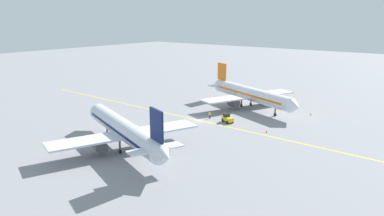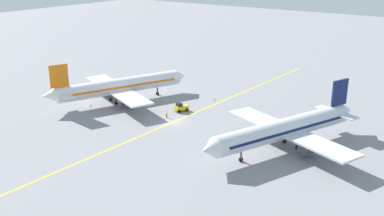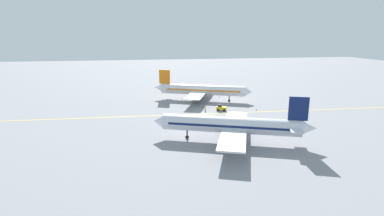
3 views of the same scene
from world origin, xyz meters
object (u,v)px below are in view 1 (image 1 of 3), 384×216
(airplane_adjacent_stand, at_px, (250,94))
(baggage_tug_white, at_px, (227,118))
(airplane_at_gate, at_px, (125,130))
(traffic_cone_mid_apron, at_px, (267,131))
(traffic_cone_near_nose, at_px, (311,114))
(traffic_cone_far_edge, at_px, (280,109))
(traffic_cone_by_wingtip, at_px, (235,101))
(ground_crew_worker, at_px, (210,115))

(airplane_adjacent_stand, distance_m, baggage_tug_white, 16.38)
(airplane_at_gate, bearing_deg, traffic_cone_mid_apron, -32.28)
(traffic_cone_near_nose, bearing_deg, traffic_cone_mid_apron, 174.09)
(baggage_tug_white, distance_m, traffic_cone_far_edge, 19.20)
(traffic_cone_by_wingtip, xyz_separation_m, traffic_cone_far_edge, (-0.17, -13.99, 0.00))
(baggage_tug_white, xyz_separation_m, traffic_cone_mid_apron, (-1.66, -10.91, -0.63))
(airplane_adjacent_stand, height_order, traffic_cone_far_edge, airplane_adjacent_stand)
(baggage_tug_white, distance_m, traffic_cone_near_nose, 22.52)
(airplane_at_gate, relative_size, traffic_cone_far_edge, 62.25)
(airplane_at_gate, distance_m, traffic_cone_by_wingtip, 46.20)
(airplane_at_gate, distance_m, traffic_cone_mid_apron, 30.27)
(ground_crew_worker, bearing_deg, baggage_tug_white, -90.02)
(baggage_tug_white, bearing_deg, traffic_cone_mid_apron, -98.66)
(traffic_cone_mid_apron, bearing_deg, traffic_cone_near_nose, -5.91)
(traffic_cone_by_wingtip, bearing_deg, traffic_cone_near_nose, -91.04)
(airplane_at_gate, height_order, baggage_tug_white, airplane_at_gate)
(airplane_at_gate, distance_m, ground_crew_worker, 27.24)
(traffic_cone_mid_apron, height_order, traffic_cone_far_edge, same)
(airplane_at_gate, relative_size, traffic_cone_mid_apron, 62.25)
(airplane_adjacent_stand, relative_size, ground_crew_worker, 20.22)
(traffic_cone_near_nose, xyz_separation_m, traffic_cone_by_wingtip, (0.41, 22.33, 0.00))
(ground_crew_worker, relative_size, traffic_cone_near_nose, 3.05)
(traffic_cone_near_nose, relative_size, traffic_cone_by_wingtip, 1.00)
(baggage_tug_white, relative_size, traffic_cone_far_edge, 6.09)
(traffic_cone_far_edge, bearing_deg, airplane_adjacent_stand, 109.89)
(airplane_at_gate, distance_m, baggage_tug_white, 27.72)
(airplane_adjacent_stand, distance_m, ground_crew_worker, 16.23)
(ground_crew_worker, bearing_deg, airplane_adjacent_stand, -7.34)
(traffic_cone_mid_apron, bearing_deg, airplane_at_gate, 147.72)
(traffic_cone_mid_apron, distance_m, traffic_cone_far_edge, 21.23)
(airplane_at_gate, distance_m, airplane_adjacent_stand, 43.00)
(traffic_cone_by_wingtip, relative_size, traffic_cone_far_edge, 1.00)
(ground_crew_worker, distance_m, traffic_cone_near_nose, 25.76)
(ground_crew_worker, xyz_separation_m, traffic_cone_far_edge, (18.62, -9.69, -0.63))
(airplane_at_gate, height_order, airplane_adjacent_stand, same)
(airplane_adjacent_stand, height_order, traffic_cone_by_wingtip, airplane_adjacent_stand)
(traffic_cone_near_nose, distance_m, traffic_cone_far_edge, 8.34)
(traffic_cone_far_edge, bearing_deg, traffic_cone_mid_apron, -162.84)
(traffic_cone_mid_apron, distance_m, traffic_cone_by_wingtip, 28.79)
(traffic_cone_far_edge, bearing_deg, baggage_tug_white, 165.98)
(airplane_adjacent_stand, distance_m, traffic_cone_near_nose, 16.55)
(baggage_tug_white, bearing_deg, airplane_at_gate, 169.24)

